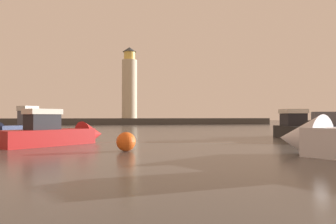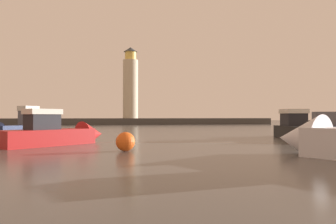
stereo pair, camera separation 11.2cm
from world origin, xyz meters
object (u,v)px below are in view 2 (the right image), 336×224
object	(u,v)px
motorboat_0	(303,130)
motorboat_3	(61,134)
motorboat_1	(15,129)
lighthouse	(130,85)
mooring_buoy	(125,142)

from	to	relation	value
motorboat_0	motorboat_3	bearing A→B (deg)	-179.14
motorboat_0	motorboat_1	distance (m)	23.79
motorboat_3	lighthouse	bearing A→B (deg)	78.98
motorboat_1	motorboat_3	xyz separation A→B (m)	(4.53, -7.92, -0.09)
motorboat_0	lighthouse	bearing A→B (deg)	99.21
lighthouse	mooring_buoy	world-z (taller)	lighthouse
motorboat_0	motorboat_1	world-z (taller)	motorboat_1
lighthouse	mooring_buoy	bearing A→B (deg)	-96.30
mooring_buoy	motorboat_3	bearing A→B (deg)	125.77
motorboat_0	motorboat_3	xyz separation A→B (m)	(-18.00, -0.27, -0.07)
motorboat_1	mooring_buoy	bearing A→B (deg)	-57.80
motorboat_3	mooring_buoy	size ratio (longest dim) A/B	6.80
motorboat_0	mooring_buoy	size ratio (longest dim) A/B	7.50
lighthouse	mooring_buoy	size ratio (longest dim) A/B	15.82
lighthouse	motorboat_3	xyz separation A→B (m)	(-9.85, -50.57, -8.29)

